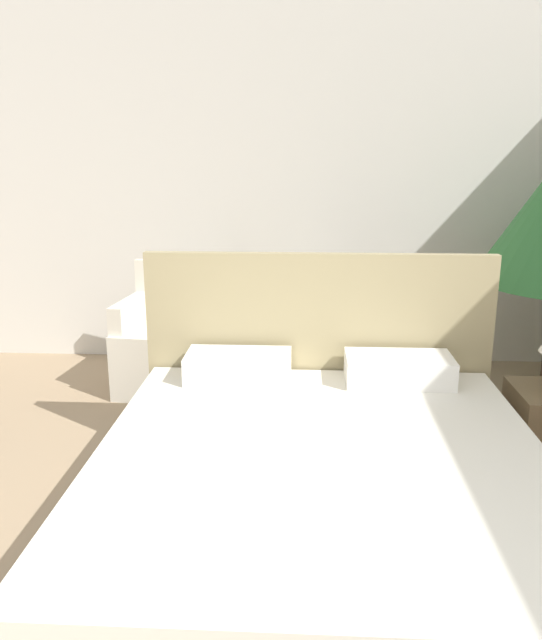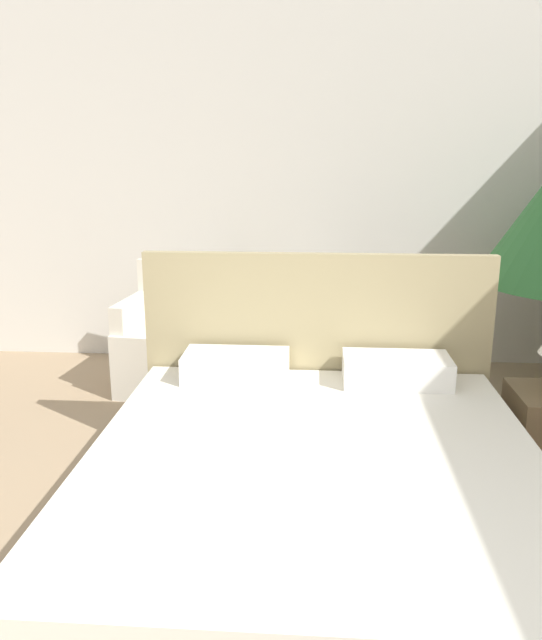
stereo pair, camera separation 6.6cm
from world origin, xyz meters
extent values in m
cube|color=silver|center=(0.00, 3.91, 1.45)|extent=(10.00, 0.06, 2.90)
cube|color=brown|center=(0.17, 1.11, 0.14)|extent=(1.81, 1.95, 0.28)
cube|color=silver|center=(0.17, 1.11, 0.41)|extent=(1.77, 1.91, 0.26)
cube|color=tan|center=(0.17, 2.12, 0.58)|extent=(1.84, 0.06, 1.16)
cube|color=white|center=(-0.24, 1.91, 0.60)|extent=(0.53, 0.28, 0.14)
cube|color=white|center=(0.57, 1.91, 0.60)|extent=(0.53, 0.28, 0.14)
cube|color=silver|center=(-0.87, 3.12, 0.23)|extent=(0.72, 0.70, 0.46)
cube|color=silver|center=(-0.84, 3.40, 0.68)|extent=(0.66, 0.13, 0.43)
cube|color=silver|center=(-1.15, 3.15, 0.56)|extent=(0.16, 0.57, 0.19)
cube|color=silver|center=(-0.60, 3.09, 0.56)|extent=(0.16, 0.57, 0.19)
cube|color=silver|center=(0.09, 3.12, 0.23)|extent=(0.73, 0.71, 0.46)
cube|color=silver|center=(0.12, 3.40, 0.68)|extent=(0.66, 0.14, 0.43)
cube|color=silver|center=(-0.19, 3.15, 0.56)|extent=(0.17, 0.57, 0.19)
cube|color=silver|center=(0.36, 3.08, 0.56)|extent=(0.17, 0.57, 0.19)
cylinder|color=gold|center=(-0.39, 3.12, 0.24)|extent=(0.35, 0.35, 0.47)
camera|label=1|loc=(0.09, -1.11, 1.66)|focal=35.00mm
camera|label=2|loc=(0.15, -1.10, 1.66)|focal=35.00mm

